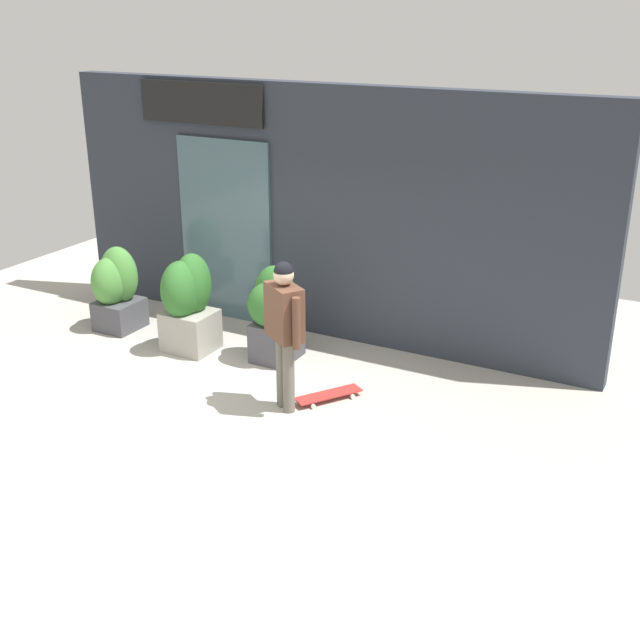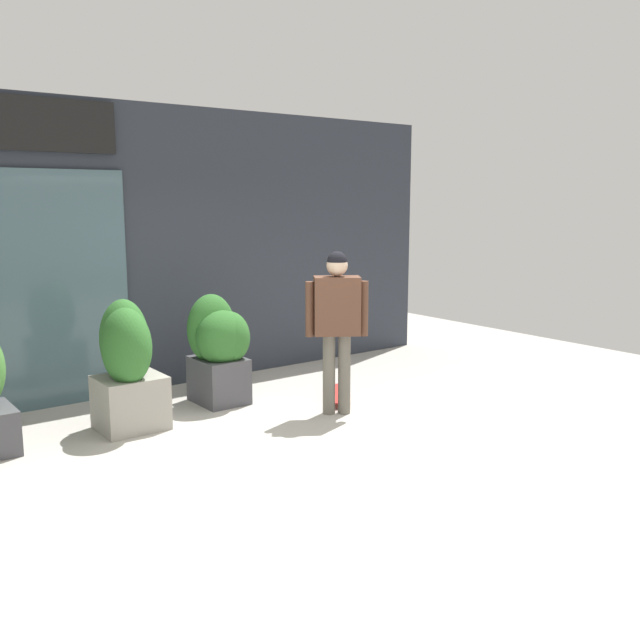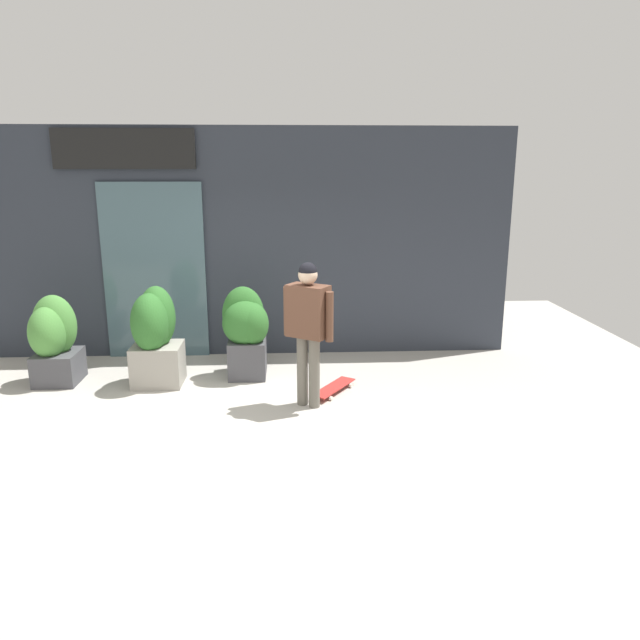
{
  "view_description": "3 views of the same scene",
  "coord_description": "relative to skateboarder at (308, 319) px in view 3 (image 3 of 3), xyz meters",
  "views": [
    {
      "loc": [
        4.83,
        -6.26,
        4.17
      ],
      "look_at": [
        0.93,
        1.04,
        0.91
      ],
      "focal_mm": 44.87,
      "sensor_mm": 36.0,
      "label": 1
    },
    {
      "loc": [
        -3.62,
        -4.97,
        2.22
      ],
      "look_at": [
        0.93,
        1.04,
        0.91
      ],
      "focal_mm": 39.1,
      "sensor_mm": 36.0,
      "label": 2
    },
    {
      "loc": [
        0.56,
        -6.07,
        2.73
      ],
      "look_at": [
        0.93,
        1.04,
        0.91
      ],
      "focal_mm": 33.67,
      "sensor_mm": 36.0,
      "label": 3
    }
  ],
  "objects": [
    {
      "name": "planter_box_left",
      "position": [
        -3.25,
        0.98,
        -0.46
      ],
      "size": [
        0.57,
        0.64,
        1.14
      ],
      "color": "#47474C",
      "rests_on": "ground_plane"
    },
    {
      "name": "planter_box_right",
      "position": [
        -1.93,
        0.83,
        -0.37
      ],
      "size": [
        0.62,
        0.72,
        1.27
      ],
      "color": "gray",
      "rests_on": "ground_plane"
    },
    {
      "name": "planter_box_mid",
      "position": [
        -0.78,
        1.07,
        -0.4
      ],
      "size": [
        0.62,
        0.66,
        1.21
      ],
      "color": "#47474C",
      "rests_on": "ground_plane"
    },
    {
      "name": "building_facade",
      "position": [
        -0.83,
        2.19,
        0.6
      ],
      "size": [
        7.62,
        0.31,
        3.29
      ],
      "color": "#2D333D",
      "rests_on": "ground_plane"
    },
    {
      "name": "skateboard",
      "position": [
        0.33,
        0.4,
        -0.99
      ],
      "size": [
        0.61,
        0.77,
        0.08
      ],
      "rotation": [
        0.0,
        0.0,
        0.98
      ],
      "color": "red",
      "rests_on": "ground_plane"
    },
    {
      "name": "ground_plane",
      "position": [
        -0.77,
        -0.54,
        -1.05
      ],
      "size": [
        12.0,
        12.0,
        0.0
      ],
      "primitive_type": "plane",
      "color": "#B2ADA3"
    },
    {
      "name": "skateboarder",
      "position": [
        0.0,
        0.0,
        0.0
      ],
      "size": [
        0.56,
        0.47,
        1.7
      ],
      "rotation": [
        0.0,
        0.0,
        1.0
      ],
      "color": "#666056",
      "rests_on": "ground_plane"
    }
  ]
}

